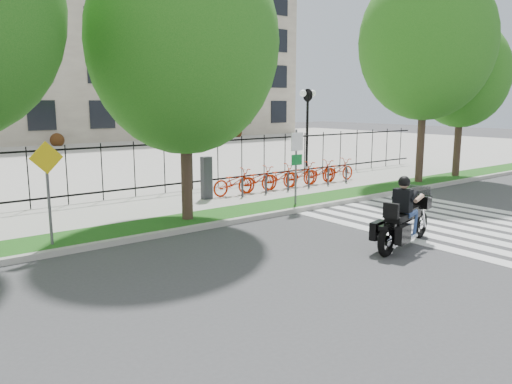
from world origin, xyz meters
TOP-DOWN VIEW (x-y plane):
  - ground at (0.00, 0.00)m, footprint 120.00×120.00m
  - curb at (0.00, 4.10)m, footprint 60.00×0.20m
  - grass_verge at (0.00, 4.95)m, footprint 60.00×1.50m
  - sidewalk at (0.00, 7.45)m, footprint 60.00×3.50m
  - plaza at (0.00, 25.00)m, footprint 80.00×34.00m
  - crosswalk_stripes at (4.83, 0.00)m, footprint 5.70×8.00m
  - iron_fence at (0.00, 9.20)m, footprint 30.00×0.06m
  - lamp_post_right at (10.00, 12.00)m, footprint 1.06×0.70m
  - street_tree_1 at (-1.49, 4.95)m, footprint 5.34×5.34m
  - street_tree_2 at (9.97, 4.95)m, footprint 5.55×5.55m
  - street_tree_3 at (12.87, 4.95)m, footprint 4.17×4.17m
  - bike_share_station at (4.47, 7.20)m, footprint 7.80×0.86m
  - sign_pole_regulatory at (2.47, 4.58)m, footprint 0.50×0.09m
  - sign_pole_warning at (-5.44, 4.58)m, footprint 0.78×0.09m
  - motorcycle_rider at (1.54, -0.40)m, footprint 2.75×1.15m

SIDE VIEW (x-z plane):
  - ground at x=0.00m, z-range 0.00..0.00m
  - crosswalk_stripes at x=4.83m, z-range 0.00..0.01m
  - plaza at x=0.00m, z-range 0.00..0.10m
  - curb at x=0.00m, z-range 0.00..0.15m
  - grass_verge at x=0.00m, z-range 0.00..0.15m
  - sidewalk at x=0.00m, z-range 0.00..0.15m
  - bike_share_station at x=4.47m, z-range -0.11..1.39m
  - motorcycle_rider at x=1.54m, z-range -0.36..1.79m
  - iron_fence at x=0.00m, z-range 0.15..2.15m
  - sign_pole_regulatory at x=2.47m, z-range 0.49..2.99m
  - sign_pole_warning at x=-5.44m, z-range 0.50..2.99m
  - lamp_post_right at x=10.00m, z-range 1.08..5.33m
  - street_tree_3 at x=12.87m, z-range 1.25..8.28m
  - street_tree_1 at x=-1.49m, z-range 1.10..9.15m
  - street_tree_2 at x=9.97m, z-range 1.45..10.45m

